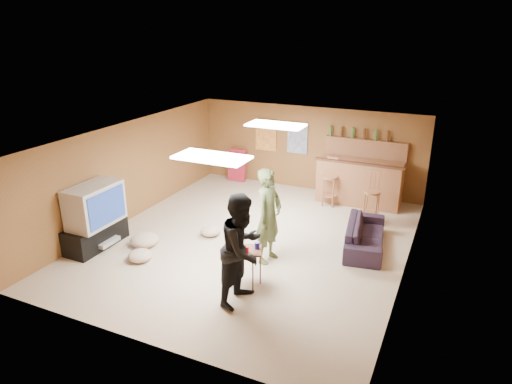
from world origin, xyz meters
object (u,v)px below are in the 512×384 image
at_px(person_black, 242,249).
at_px(sofa, 365,235).
at_px(tv_body, 95,205).
at_px(tray_table, 246,268).
at_px(bar_counter, 359,182).
at_px(person_olive, 269,216).

height_order(person_black, sofa, person_black).
bearing_deg(tv_body, tray_table, -1.22).
bearing_deg(person_black, sofa, -20.44).
relative_size(bar_counter, person_black, 1.10).
bearing_deg(tray_table, sofa, 55.94).
xyz_separation_m(person_black, sofa, (1.39, 2.66, -0.65)).
distance_m(tv_body, person_olive, 3.39).
bearing_deg(person_black, tv_body, 89.22).
xyz_separation_m(person_olive, tray_table, (0.01, -0.98, -0.56)).
distance_m(tv_body, person_black, 3.45).
xyz_separation_m(bar_counter, person_olive, (-0.89, -3.54, 0.35)).
height_order(person_olive, tray_table, person_olive).
bearing_deg(bar_counter, tray_table, -100.98).
distance_m(person_black, tray_table, 0.71).
bearing_deg(person_black, tray_table, 26.56).
bearing_deg(person_olive, sofa, -42.25).
relative_size(person_olive, sofa, 1.00).
bearing_deg(bar_counter, sofa, -73.91).
height_order(bar_counter, person_black, person_black).
relative_size(person_olive, person_black, 0.98).
distance_m(bar_counter, sofa, 2.37).
distance_m(tv_body, sofa, 5.32).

